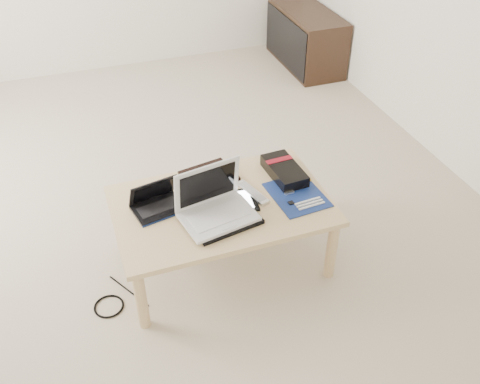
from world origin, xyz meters
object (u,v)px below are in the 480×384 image
object	(u,v)px
coffee_table	(222,211)
white_laptop	(215,206)
media_cabinet	(305,38)
netbook	(157,203)
gpu_box	(284,171)

from	to	relation	value
coffee_table	white_laptop	world-z (taller)	white_laptop
coffee_table	media_cabinet	distance (m)	2.67
netbook	gpu_box	xyz separation A→B (m)	(0.72, 0.04, -0.00)
gpu_box	media_cabinet	bearing A→B (deg)	61.81
media_cabinet	white_laptop	size ratio (longest dim) A/B	2.31
media_cabinet	netbook	distance (m)	2.81
netbook	gpu_box	bearing A→B (deg)	3.18
media_cabinet	white_laptop	world-z (taller)	white_laptop
coffee_table	gpu_box	size ratio (longest dim) A/B	3.54
white_laptop	gpu_box	world-z (taller)	white_laptop
netbook	white_laptop	bearing A→B (deg)	-32.92
gpu_box	netbook	bearing A→B (deg)	-176.82
netbook	white_laptop	world-z (taller)	white_laptop
coffee_table	media_cabinet	xyz separation A→B (m)	(1.51, 2.20, -0.10)
coffee_table	gpu_box	xyz separation A→B (m)	(0.40, 0.12, 0.08)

